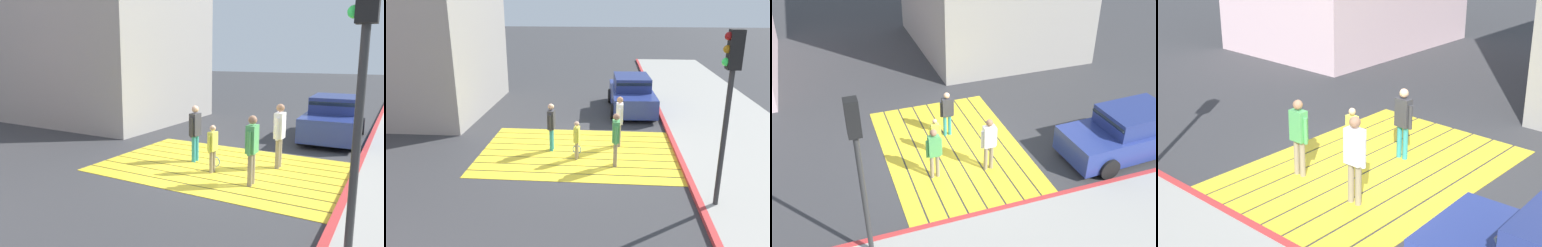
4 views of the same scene
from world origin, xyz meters
The scene contains 9 objects.
ground_plane centered at (0.00, 0.00, 0.00)m, with size 120.00×120.00×0.00m, color #38383A.
crosswalk_stripes centered at (0.00, 0.00, 0.01)m, with size 6.40×4.35×0.01m.
curb_painted centered at (-3.25, 0.00, 0.07)m, with size 0.16×40.00×0.13m, color #BC3333.
car_parked_near_curb centered at (-2.00, -5.21, 0.73)m, with size 2.13×4.38×1.57m.
traffic_light_corner centered at (-3.58, 3.23, 3.04)m, with size 0.39×0.28×4.24m.
pedestrian_adult_lead centered at (-1.35, -0.70, 1.02)m, with size 0.22×0.51×1.75m.
pedestrian_adult_trailing centered at (-1.20, 0.94, 0.96)m, with size 0.21×0.49×1.66m.
pedestrian_adult_side centered at (0.90, -0.12, 0.94)m, with size 0.22×0.48×1.62m.
pedestrian_child_with_racket centered at (0.00, 0.55, 0.71)m, with size 0.28×0.40×1.26m.
Camera 3 is at (-11.68, 3.73, 8.40)m, focal length 42.52 mm.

